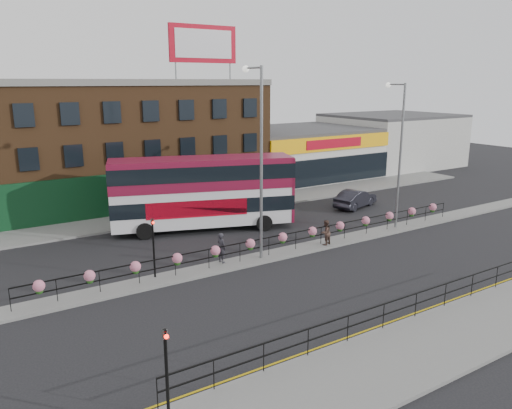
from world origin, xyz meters
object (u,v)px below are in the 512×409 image
pedestrian_b (326,232)px  lamp_column_west (259,147)px  lamp_column_east (398,143)px  car (356,199)px  pedestrian_a (221,248)px  double_decker_bus (203,186)px

pedestrian_b → lamp_column_west: bearing=-19.1°
pedestrian_b → lamp_column_east: 8.49m
car → lamp_column_west: size_ratio=0.44×
car → lamp_column_east: bearing=144.3°
pedestrian_a → pedestrian_b: (7.08, -0.73, -0.07)m
pedestrian_a → lamp_column_west: lamp_column_west is taller
double_decker_bus → lamp_column_east: (11.48, -7.06, 2.94)m
car → lamp_column_west: (-13.51, -6.08, 5.89)m
pedestrian_a → lamp_column_west: size_ratio=0.16×
car → pedestrian_a: 16.88m
pedestrian_a → lamp_column_east: lamp_column_east is taller
double_decker_bus → lamp_column_west: bearing=-90.1°
pedestrian_a → double_decker_bus: bearing=-30.4°
pedestrian_a → lamp_column_west: bearing=-108.4°
car → pedestrian_a: (-15.84, -5.81, 0.28)m
double_decker_bus → pedestrian_a: (-2.35, -6.91, -2.11)m
double_decker_bus → pedestrian_b: double_decker_bus is taller
lamp_column_east → car: bearing=71.3°
double_decker_bus → car: 13.75m
pedestrian_b → lamp_column_west: 7.42m
car → pedestrian_b: bearing=109.7°
car → pedestrian_a: size_ratio=2.75×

